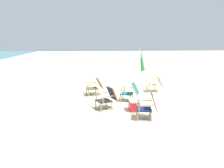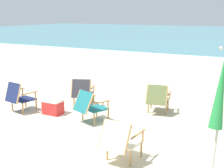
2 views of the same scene
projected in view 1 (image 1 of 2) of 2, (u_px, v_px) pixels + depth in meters
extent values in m
plane|color=beige|center=(135.00, 99.00, 9.36)|extent=(80.00, 80.00, 0.00)
cube|color=#515B33|center=(92.00, 88.00, 9.98)|extent=(0.60, 0.57, 0.04)
cube|color=#515B33|center=(100.00, 83.00, 10.04)|extent=(0.54, 0.37, 0.47)
cylinder|color=#AD7F4C|center=(88.00, 93.00, 9.73)|extent=(0.04, 0.04, 0.32)
cylinder|color=#AD7F4C|center=(87.00, 91.00, 10.17)|extent=(0.04, 0.04, 0.32)
cylinder|color=#AD7F4C|center=(98.00, 93.00, 9.86)|extent=(0.04, 0.04, 0.32)
cylinder|color=#AD7F4C|center=(96.00, 90.00, 10.30)|extent=(0.04, 0.04, 0.32)
cube|color=#AD7F4C|center=(94.00, 85.00, 9.68)|extent=(0.14, 0.52, 0.02)
cylinder|color=#AD7F4C|center=(90.00, 88.00, 9.65)|extent=(0.04, 0.04, 0.22)
cube|color=#AD7F4C|center=(91.00, 83.00, 10.21)|extent=(0.14, 0.52, 0.02)
cylinder|color=#AD7F4C|center=(87.00, 85.00, 10.17)|extent=(0.04, 0.04, 0.22)
cylinder|color=#AD7F4C|center=(101.00, 84.00, 9.80)|extent=(0.09, 0.28, 0.48)
cylinder|color=#AD7F4C|center=(98.00, 82.00, 10.28)|extent=(0.09, 0.28, 0.48)
cube|color=beige|center=(152.00, 85.00, 10.65)|extent=(0.55, 0.51, 0.04)
cube|color=beige|center=(159.00, 81.00, 10.62)|extent=(0.51, 0.29, 0.48)
cylinder|color=#AD7F4C|center=(148.00, 90.00, 10.44)|extent=(0.04, 0.04, 0.32)
cylinder|color=#AD7F4C|center=(146.00, 88.00, 10.90)|extent=(0.04, 0.04, 0.32)
cylinder|color=#AD7F4C|center=(157.00, 90.00, 10.46)|extent=(0.04, 0.04, 0.32)
cylinder|color=#AD7F4C|center=(155.00, 87.00, 10.92)|extent=(0.04, 0.04, 0.32)
cube|color=#AD7F4C|center=(154.00, 82.00, 10.33)|extent=(0.06, 0.53, 0.02)
cylinder|color=#AD7F4C|center=(150.00, 84.00, 10.34)|extent=(0.04, 0.04, 0.22)
cube|color=#AD7F4C|center=(151.00, 80.00, 10.88)|extent=(0.06, 0.53, 0.02)
cylinder|color=#AD7F4C|center=(147.00, 82.00, 10.89)|extent=(0.04, 0.04, 0.22)
cylinder|color=#AD7F4C|center=(161.00, 82.00, 10.37)|extent=(0.05, 0.27, 0.48)
cylinder|color=#AD7F4C|center=(158.00, 80.00, 10.86)|extent=(0.05, 0.27, 0.48)
cube|color=#19234C|center=(144.00, 109.00, 7.00)|extent=(0.60, 0.57, 0.04)
cube|color=#19234C|center=(154.00, 102.00, 6.92)|extent=(0.52, 0.28, 0.51)
cylinder|color=#AD7F4C|center=(137.00, 116.00, 6.82)|extent=(0.04, 0.04, 0.32)
cylinder|color=#AD7F4C|center=(137.00, 111.00, 7.28)|extent=(0.04, 0.04, 0.32)
cylinder|color=#AD7F4C|center=(151.00, 117.00, 6.79)|extent=(0.04, 0.04, 0.32)
cylinder|color=#AD7F4C|center=(150.00, 112.00, 7.24)|extent=(0.04, 0.04, 0.32)
cube|color=#AD7F4C|center=(145.00, 105.00, 6.68)|extent=(0.13, 0.53, 0.02)
cylinder|color=#AD7F4C|center=(139.00, 108.00, 6.72)|extent=(0.04, 0.04, 0.22)
cube|color=#AD7F4C|center=(144.00, 100.00, 7.23)|extent=(0.13, 0.53, 0.02)
cylinder|color=#AD7F4C|center=(138.00, 103.00, 7.26)|extent=(0.04, 0.04, 0.22)
cylinder|color=#AD7F4C|center=(155.00, 104.00, 6.67)|extent=(0.08, 0.20, 0.51)
cylinder|color=#AD7F4C|center=(153.00, 100.00, 7.17)|extent=(0.08, 0.20, 0.51)
cube|color=#196066|center=(127.00, 93.00, 9.04)|extent=(0.66, 0.64, 0.04)
cube|color=#196066|center=(135.00, 89.00, 8.89)|extent=(0.56, 0.43, 0.48)
cylinder|color=#AD7F4C|center=(120.00, 98.00, 8.91)|extent=(0.04, 0.04, 0.32)
cylinder|color=#AD7F4C|center=(123.00, 96.00, 9.35)|extent=(0.04, 0.04, 0.32)
cylinder|color=#AD7F4C|center=(131.00, 99.00, 8.79)|extent=(0.04, 0.04, 0.32)
cylinder|color=#AD7F4C|center=(133.00, 96.00, 9.23)|extent=(0.04, 0.04, 0.32)
cube|color=#AD7F4C|center=(126.00, 90.00, 8.72)|extent=(0.23, 0.50, 0.02)
cylinder|color=#AD7F4C|center=(121.00, 92.00, 8.80)|extent=(0.04, 0.04, 0.22)
cube|color=#AD7F4C|center=(129.00, 87.00, 9.25)|extent=(0.23, 0.50, 0.02)
cylinder|color=#AD7F4C|center=(124.00, 89.00, 9.32)|extent=(0.04, 0.04, 0.22)
cylinder|color=#AD7F4C|center=(134.00, 90.00, 8.65)|extent=(0.14, 0.27, 0.48)
cylinder|color=#AD7F4C|center=(136.00, 87.00, 9.13)|extent=(0.14, 0.27, 0.48)
cube|color=#28282D|center=(104.00, 101.00, 7.96)|extent=(0.66, 0.64, 0.04)
cube|color=#28282D|center=(112.00, 93.00, 8.07)|extent=(0.55, 0.41, 0.49)
cylinder|color=#AD7F4C|center=(101.00, 108.00, 7.69)|extent=(0.04, 0.04, 0.32)
cylinder|color=#AD7F4C|center=(96.00, 104.00, 8.09)|extent=(0.04, 0.04, 0.32)
cylinder|color=#AD7F4C|center=(112.00, 106.00, 7.89)|extent=(0.04, 0.04, 0.32)
cylinder|color=#AD7F4C|center=(106.00, 103.00, 8.29)|extent=(0.04, 0.04, 0.32)
cube|color=#AD7F4C|center=(108.00, 97.00, 7.68)|extent=(0.24, 0.50, 0.02)
cylinder|color=#AD7F4C|center=(103.00, 100.00, 7.62)|extent=(0.04, 0.04, 0.22)
cube|color=#AD7F4C|center=(101.00, 93.00, 8.17)|extent=(0.24, 0.50, 0.02)
cylinder|color=#AD7F4C|center=(96.00, 97.00, 8.10)|extent=(0.04, 0.04, 0.22)
cylinder|color=#AD7F4C|center=(115.00, 95.00, 7.85)|extent=(0.13, 0.24, 0.49)
cylinder|color=#AD7F4C|center=(109.00, 92.00, 8.29)|extent=(0.13, 0.24, 0.49)
cylinder|color=#B7B2A8|center=(141.00, 67.00, 12.01)|extent=(0.14, 0.28, 2.09)
cone|color=#23843D|center=(142.00, 60.00, 11.92)|extent=(0.32, 0.40, 1.17)
sphere|color=#B7B2A8|center=(144.00, 48.00, 11.77)|extent=(0.06, 0.06, 0.06)
cube|color=red|center=(134.00, 106.00, 7.86)|extent=(0.48, 0.34, 0.34)
cube|color=white|center=(134.00, 100.00, 7.82)|extent=(0.49, 0.35, 0.06)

